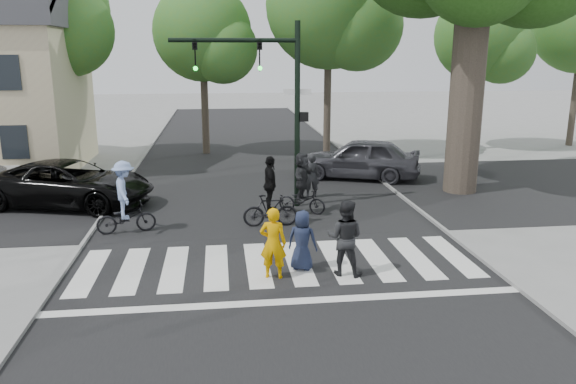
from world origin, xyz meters
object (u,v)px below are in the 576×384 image
(pedestrian_adult, at_px, (345,238))
(cyclist_right, at_px, (302,186))
(car_suv, at_px, (70,184))
(traffic_signal, at_px, (271,89))
(car_grey, at_px, (359,158))
(pedestrian_child, at_px, (302,240))
(cyclist_mid, at_px, (270,198))
(cyclist_left, at_px, (125,202))
(pedestrian_woman, at_px, (273,243))

(pedestrian_adult, relative_size, cyclist_right, 0.90)
(car_suv, bearing_deg, traffic_signal, -81.92)
(cyclist_right, relative_size, car_grey, 0.40)
(pedestrian_child, height_order, car_suv, car_suv)
(car_suv, xyz_separation_m, car_grey, (10.65, 2.94, 0.07))
(pedestrian_child, bearing_deg, cyclist_mid, -60.34)
(cyclist_right, height_order, car_suv, cyclist_right)
(pedestrian_adult, xyz_separation_m, car_suv, (-7.81, 7.01, -0.13))
(pedestrian_adult, relative_size, cyclist_mid, 0.85)
(pedestrian_adult, distance_m, cyclist_mid, 4.14)
(cyclist_right, xyz_separation_m, car_suv, (-7.59, 1.80, -0.12))
(cyclist_right, xyz_separation_m, car_grey, (3.06, 4.75, -0.05))
(cyclist_left, xyz_separation_m, cyclist_right, (5.29, 1.40, -0.02))
(pedestrian_woman, relative_size, pedestrian_adult, 0.93)
(pedestrian_child, height_order, pedestrian_adult, pedestrian_adult)
(traffic_signal, xyz_separation_m, pedestrian_woman, (-0.55, -6.06, -3.07))
(cyclist_left, bearing_deg, pedestrian_adult, -34.63)
(pedestrian_woman, height_order, car_suv, pedestrian_woman)
(cyclist_mid, distance_m, car_grey, 7.35)
(traffic_signal, xyz_separation_m, cyclist_left, (-4.40, -2.25, -2.99))
(cyclist_mid, distance_m, cyclist_right, 1.72)
(cyclist_left, height_order, car_grey, cyclist_left)
(traffic_signal, bearing_deg, cyclist_left, -152.93)
(cyclist_mid, bearing_deg, cyclist_left, -178.53)
(cyclist_mid, bearing_deg, pedestrian_adult, -70.83)
(pedestrian_adult, distance_m, cyclist_right, 5.21)
(traffic_signal, bearing_deg, pedestrian_adult, -79.61)
(pedestrian_woman, distance_m, cyclist_right, 5.40)
(cyclist_right, bearing_deg, car_grey, 57.22)
(car_suv, bearing_deg, cyclist_left, -128.16)
(traffic_signal, distance_m, car_grey, 6.33)
(cyclist_mid, bearing_deg, pedestrian_child, -82.96)
(pedestrian_child, bearing_deg, cyclist_right, -75.80)
(pedestrian_adult, distance_m, car_suv, 10.49)
(cyclist_left, relative_size, cyclist_mid, 0.99)
(cyclist_right, bearing_deg, pedestrian_woman, -105.46)
(car_suv, bearing_deg, pedestrian_child, -117.61)
(cyclist_right, relative_size, car_suv, 0.36)
(traffic_signal, height_order, pedestrian_child, traffic_signal)
(traffic_signal, xyz_separation_m, pedestrian_child, (0.18, -5.64, -3.17))
(pedestrian_adult, relative_size, car_suv, 0.32)
(pedestrian_woman, height_order, cyclist_right, cyclist_right)
(pedestrian_child, bearing_deg, car_suv, -21.13)
(traffic_signal, bearing_deg, cyclist_mid, -96.66)
(pedestrian_child, xyz_separation_m, cyclist_mid, (-0.43, 3.50, 0.14))
(pedestrian_woman, distance_m, car_suv, 9.33)
(cyclist_left, distance_m, cyclist_mid, 4.15)
(cyclist_mid, xyz_separation_m, car_grey, (4.20, 6.04, -0.03))
(cyclist_mid, bearing_deg, pedestrian_woman, -94.38)
(cyclist_left, relative_size, car_suv, 0.38)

